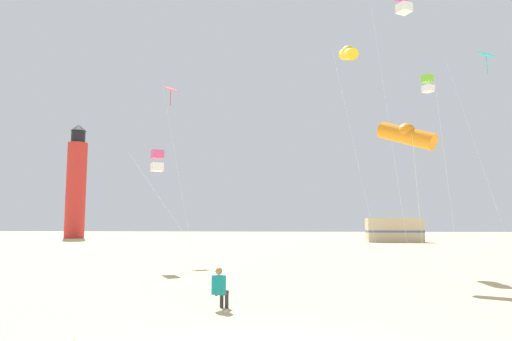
% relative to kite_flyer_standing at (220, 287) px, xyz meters
% --- Properties ---
extents(kite_flyer_standing, '(0.45, 0.56, 1.16)m').
position_rel_kite_flyer_standing_xyz_m(kite_flyer_standing, '(0.00, 0.00, 0.00)').
color(kite_flyer_standing, '#147F84').
rests_on(kite_flyer_standing, ground).
extents(kite_box_rainbow, '(3.50, 3.36, 6.28)m').
position_rel_kite_flyer_standing_xyz_m(kite_box_rainbow, '(-5.18, 11.26, 5.09)').
color(kite_box_rainbow, silver).
rests_on(kite_box_rainbow, ground).
extents(kite_diamond_scarlet, '(2.43, 2.43, 11.97)m').
position_rel_kite_flyer_standing_xyz_m(kite_diamond_scarlet, '(-6.29, 18.01, 10.58)').
color(kite_diamond_scarlet, silver).
rests_on(kite_diamond_scarlet, ground).
extents(kite_diamond_cyan, '(2.99, 2.99, 12.46)m').
position_rel_kite_flyer_standing_xyz_m(kite_diamond_cyan, '(13.58, 14.08, 11.02)').
color(kite_diamond_cyan, silver).
rests_on(kite_diamond_cyan, ground).
extents(kite_box_lime, '(1.82, 1.82, 12.25)m').
position_rel_kite_flyer_standing_xyz_m(kite_box_lime, '(11.37, 17.87, 11.04)').
color(kite_box_lime, silver).
rests_on(kite_box_lime, ground).
extents(kite_tube_orange, '(2.40, 2.09, 6.73)m').
position_rel_kite_flyer_standing_xyz_m(kite_tube_orange, '(6.87, 6.36, 5.42)').
color(kite_tube_orange, silver).
rests_on(kite_tube_orange, ground).
extents(kite_tube_gold, '(2.52, 2.65, 13.32)m').
position_rel_kite_flyer_standing_xyz_m(kite_tube_gold, '(5.63, 14.38, 12.00)').
color(kite_tube_gold, silver).
rests_on(kite_tube_gold, ground).
extents(kite_box_magenta, '(1.92, 1.99, 13.84)m').
position_rel_kite_flyer_standing_xyz_m(kite_box_magenta, '(7.69, 9.17, 12.62)').
color(kite_box_magenta, silver).
rests_on(kite_box_magenta, ground).
extents(lighthouse_distant, '(2.80, 2.80, 16.80)m').
position_rel_kite_flyer_standing_xyz_m(lighthouse_distant, '(-29.18, 51.81, 7.22)').
color(lighthouse_distant, red).
rests_on(lighthouse_distant, ground).
extents(rv_van_tan, '(6.46, 2.39, 2.80)m').
position_rel_kite_flyer_standing_xyz_m(rv_van_tan, '(14.31, 42.33, 0.78)').
color(rv_van_tan, '#C6B28C').
rests_on(rv_van_tan, ground).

